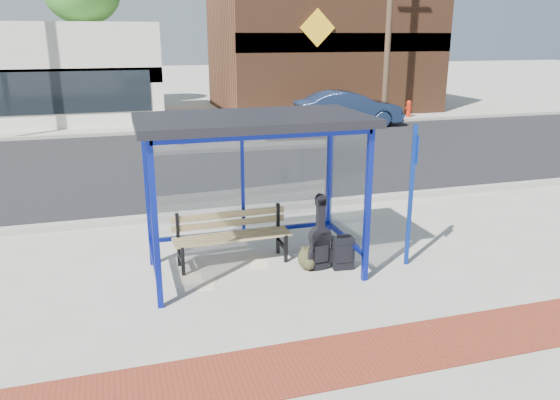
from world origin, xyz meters
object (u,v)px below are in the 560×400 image
object	(u,v)px
backpack	(308,259)
parked_car	(348,109)
guitar_bag	(320,244)
fire_hydrant	(409,108)
suitcase	(343,253)
bench	(231,233)

from	to	relation	value
backpack	parked_car	world-z (taller)	parked_car
guitar_bag	backpack	xyz separation A→B (m)	(-0.18, 0.04, -0.25)
backpack	fire_hydrant	world-z (taller)	fire_hydrant
suitcase	parked_car	xyz separation A→B (m)	(5.65, 12.87, 0.44)
suitcase	fire_hydrant	size ratio (longest dim) A/B	0.76
guitar_bag	suitcase	size ratio (longest dim) A/B	2.05
fire_hydrant	backpack	bearing A→B (deg)	-124.38
bench	suitcase	xyz separation A→B (m)	(1.61, -0.73, -0.24)
parked_car	suitcase	bearing A→B (deg)	159.51
backpack	parked_car	distance (m)	14.19
guitar_bag	fire_hydrant	size ratio (longest dim) A/B	1.55
guitar_bag	suitcase	xyz separation A→B (m)	(0.36, -0.07, -0.16)
parked_car	fire_hydrant	bearing A→B (deg)	-63.43
backpack	fire_hydrant	size ratio (longest dim) A/B	0.49
backpack	fire_hydrant	distance (m)	17.33
parked_car	fire_hydrant	xyz separation A→B (m)	(3.59, 1.55, -0.29)
guitar_bag	parked_car	bearing A→B (deg)	59.44
bench	parked_car	xyz separation A→B (m)	(7.27, 12.14, 0.20)
bench	guitar_bag	distance (m)	1.42
fire_hydrant	parked_car	bearing A→B (deg)	-156.67
bench	fire_hydrant	xyz separation A→B (m)	(10.86, 13.68, -0.09)
guitar_bag	fire_hydrant	distance (m)	17.26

